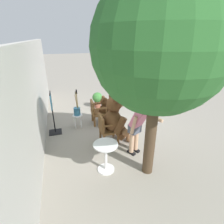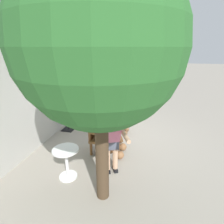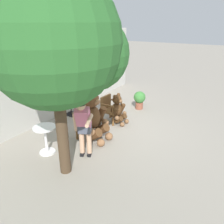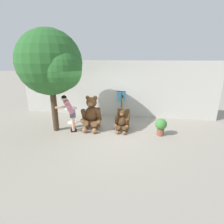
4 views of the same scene
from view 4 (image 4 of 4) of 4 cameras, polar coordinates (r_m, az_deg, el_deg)
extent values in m
plane|color=gray|center=(7.13, -2.14, -6.93)|extent=(60.00, 60.00, 0.00)
cube|color=beige|center=(9.00, 0.88, 7.56)|extent=(10.00, 0.16, 2.80)
cube|color=brown|center=(7.56, -6.18, -2.28)|extent=(0.56, 0.52, 0.07)
cylinder|color=brown|center=(7.51, -8.26, -4.28)|extent=(0.07, 0.07, 0.37)
cylinder|color=brown|center=(7.39, -4.85, -4.53)|extent=(0.07, 0.07, 0.37)
cylinder|color=brown|center=(7.89, -7.33, -3.17)|extent=(0.07, 0.07, 0.37)
cylinder|color=brown|center=(7.77, -4.08, -3.39)|extent=(0.07, 0.07, 0.37)
cube|color=brown|center=(7.69, -5.78, 0.01)|extent=(0.52, 0.06, 0.42)
cylinder|color=brown|center=(7.55, -8.07, -0.34)|extent=(0.06, 0.48, 0.06)
cylinder|color=brown|center=(7.39, -8.52, -1.64)|extent=(0.05, 0.05, 0.22)
cylinder|color=brown|center=(7.42, -4.39, -0.54)|extent=(0.06, 0.48, 0.06)
cylinder|color=brown|center=(7.26, -4.77, -1.87)|extent=(0.05, 0.05, 0.22)
cube|color=brown|center=(7.33, 3.48, -2.85)|extent=(0.58, 0.54, 0.07)
cylinder|color=brown|center=(7.25, 1.40, -4.92)|extent=(0.07, 0.07, 0.37)
cylinder|color=brown|center=(7.19, 5.03, -5.19)|extent=(0.07, 0.07, 0.37)
cylinder|color=brown|center=(7.63, 1.97, -3.75)|extent=(0.07, 0.07, 0.37)
cylinder|color=brown|center=(7.58, 5.41, -3.99)|extent=(0.07, 0.07, 0.37)
cube|color=brown|center=(7.46, 3.78, -0.48)|extent=(0.52, 0.08, 0.42)
cylinder|color=brown|center=(7.28, 1.57, -0.83)|extent=(0.07, 0.48, 0.06)
cylinder|color=brown|center=(7.12, 1.27, -2.19)|extent=(0.05, 0.05, 0.22)
cylinder|color=brown|center=(7.22, 5.49, -1.08)|extent=(0.07, 0.48, 0.06)
cylinder|color=brown|center=(7.05, 5.27, -2.46)|extent=(0.05, 0.05, 0.22)
ellipsoid|color=brown|center=(7.37, -6.50, -0.72)|extent=(0.59, 0.50, 0.68)
sphere|color=brown|center=(7.19, -6.71, 3.18)|extent=(0.43, 0.43, 0.43)
ellipsoid|color=#8C603D|center=(7.03, -7.12, 2.55)|extent=(0.20, 0.16, 0.16)
sphere|color=black|center=(7.03, -7.12, 2.64)|extent=(0.06, 0.06, 0.06)
sphere|color=brown|center=(7.22, -7.96, 4.68)|extent=(0.17, 0.17, 0.17)
sphere|color=brown|center=(7.13, -5.46, 4.60)|extent=(0.17, 0.17, 0.17)
cylinder|color=brown|center=(7.36, -9.13, -0.86)|extent=(0.19, 0.38, 0.51)
sphere|color=#8C603D|center=(7.32, -9.50, -2.87)|extent=(0.20, 0.20, 0.20)
cylinder|color=brown|center=(7.18, -4.30, -1.13)|extent=(0.19, 0.38, 0.51)
sphere|color=#8C603D|center=(7.13, -4.40, -3.22)|extent=(0.20, 0.20, 0.20)
cylinder|color=brown|center=(7.32, -8.31, -3.99)|extent=(0.25, 0.42, 0.40)
sphere|color=#8C603D|center=(7.21, -8.88, -5.91)|extent=(0.22, 0.22, 0.22)
cylinder|color=brown|center=(7.22, -5.55, -4.20)|extent=(0.25, 0.42, 0.40)
sphere|color=#8C603D|center=(7.10, -5.80, -6.17)|extent=(0.22, 0.22, 0.22)
ellipsoid|color=#4C3019|center=(7.14, 3.33, -3.00)|extent=(0.42, 0.36, 0.47)
sphere|color=#4C3019|center=(7.01, 3.35, -0.32)|extent=(0.30, 0.30, 0.30)
ellipsoid|color=brown|center=(6.89, 3.20, -0.80)|extent=(0.14, 0.11, 0.11)
sphere|color=black|center=(6.89, 3.20, -0.75)|extent=(0.04, 0.04, 0.04)
sphere|color=#4C3019|center=(7.00, 2.50, 0.75)|extent=(0.12, 0.12, 0.12)
sphere|color=#4C3019|center=(6.97, 4.29, 0.65)|extent=(0.12, 0.12, 0.12)
cylinder|color=#4C3019|center=(7.11, 1.50, -3.09)|extent=(0.14, 0.26, 0.35)
sphere|color=brown|center=(7.08, 1.27, -4.53)|extent=(0.14, 0.14, 0.14)
cylinder|color=#4C3019|center=(7.05, 4.99, -3.34)|extent=(0.14, 0.26, 0.35)
sphere|color=brown|center=(7.02, 4.95, -4.79)|extent=(0.14, 0.14, 0.14)
cylinder|color=#4C3019|center=(7.10, 2.09, -5.31)|extent=(0.18, 0.29, 0.27)
sphere|color=brown|center=(7.02, 1.79, -6.67)|extent=(0.15, 0.15, 0.15)
cylinder|color=#4C3019|center=(7.06, 4.09, -5.46)|extent=(0.18, 0.29, 0.27)
sphere|color=brown|center=(6.99, 4.01, -6.85)|extent=(0.15, 0.15, 0.15)
cube|color=black|center=(7.58, -12.47, -5.58)|extent=(0.25, 0.19, 0.06)
cylinder|color=tan|center=(7.43, -12.69, -2.45)|extent=(0.12, 0.12, 0.82)
cube|color=black|center=(7.42, -12.35, -6.11)|extent=(0.25, 0.19, 0.06)
cylinder|color=tan|center=(7.26, -12.58, -2.92)|extent=(0.12, 0.12, 0.82)
cube|color=#4C5160|center=(7.25, -12.78, -0.60)|extent=(0.33, 0.37, 0.24)
cube|color=pink|center=(7.16, -13.86, 1.71)|extent=(0.51, 0.47, 0.57)
sphere|color=tan|center=(7.07, -15.40, 4.32)|extent=(0.21, 0.21, 0.21)
sphere|color=black|center=(7.06, -15.41, 4.48)|extent=(0.21, 0.21, 0.21)
cylinder|color=tan|center=(6.95, -15.84, 1.53)|extent=(0.54, 0.33, 0.09)
cylinder|color=tan|center=(7.37, -13.89, 1.20)|extent=(0.21, 0.16, 0.51)
cylinder|color=white|center=(8.05, 3.51, -0.67)|extent=(0.34, 0.34, 0.03)
cylinder|color=white|center=(8.21, 4.24, -2.02)|extent=(0.04, 0.04, 0.43)
cylinder|color=white|center=(8.23, 2.87, -1.94)|extent=(0.04, 0.04, 0.43)
cylinder|color=white|center=(8.02, 4.10, -2.48)|extent=(0.04, 0.04, 0.43)
cylinder|color=white|center=(8.04, 2.70, -2.41)|extent=(0.04, 0.04, 0.43)
cylinder|color=teal|center=(8.01, 3.53, 0.32)|extent=(0.22, 0.22, 0.26)
cylinder|color=tan|center=(7.90, 3.32, 2.46)|extent=(0.06, 0.07, 0.74)
cylinder|color=black|center=(7.80, 3.37, 5.36)|extent=(0.05, 0.05, 0.08)
cylinder|color=tan|center=(7.90, 3.43, 2.24)|extent=(0.08, 0.05, 0.68)
cylinder|color=black|center=(7.81, 3.48, 4.92)|extent=(0.05, 0.05, 0.09)
cylinder|color=tan|center=(7.93, 3.52, 2.23)|extent=(0.06, 0.08, 0.66)
cylinder|color=black|center=(7.84, 3.57, 4.83)|extent=(0.05, 0.05, 0.09)
cylinder|color=white|center=(8.22, -13.27, 1.16)|extent=(0.56, 0.56, 0.03)
cylinder|color=white|center=(8.32, -13.10, -1.22)|extent=(0.07, 0.07, 0.69)
cylinder|color=white|center=(8.43, -12.95, -3.34)|extent=(0.40, 0.40, 0.03)
cylinder|color=#473523|center=(7.47, -18.36, 1.78)|extent=(0.24, 0.24, 2.08)
sphere|color=#286028|center=(7.23, -19.68, 14.96)|extent=(2.45, 2.45, 2.45)
sphere|color=#286028|center=(6.63, -16.27, 13.01)|extent=(1.47, 1.47, 1.47)
cylinder|color=brown|center=(7.17, 15.52, -6.32)|extent=(0.28, 0.28, 0.26)
sphere|color=#3D7F38|center=(7.05, 15.73, -3.86)|extent=(0.44, 0.44, 0.44)
cube|color=black|center=(8.93, 2.98, -1.76)|extent=(0.40, 0.40, 0.02)
cylinder|color=black|center=(8.73, 3.05, 2.37)|extent=(0.04, 0.04, 1.35)
cylinder|color=black|center=(8.58, 3.12, 6.72)|extent=(0.44, 0.03, 0.03)
cube|color=#4C99BF|center=(8.64, 3.09, 5.03)|extent=(0.40, 0.03, 0.48)
camera|label=1|loc=(10.25, -29.41, 15.10)|focal=28.00mm
camera|label=2|loc=(8.16, -38.77, 12.40)|focal=28.00mm
camera|label=3|loc=(7.18, -53.80, 11.67)|focal=35.00mm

